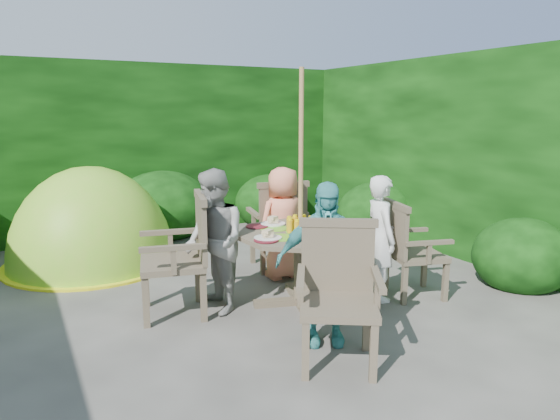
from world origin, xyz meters
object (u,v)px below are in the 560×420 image
child_right (381,238)px  parasol_pole (301,191)px  garden_chair_right (409,248)px  child_front (324,264)px  dome_tent (94,263)px  garden_chair_back (279,224)px  child_left (214,242)px  garden_chair_front (338,291)px  garden_chair_left (183,253)px  child_back (283,223)px  patio_table (301,243)px

child_right → parasol_pole: bearing=87.4°
garden_chair_right → child_front: 1.37m
dome_tent → garden_chair_back: bearing=-26.1°
garden_chair_right → child_left: child_left is taller
garden_chair_back → dome_tent: size_ratio=0.43×
garden_chair_right → parasol_pole: bearing=89.5°
garden_chair_front → garden_chair_right: bearing=60.4°
garden_chair_right → child_right: child_right is taller
garden_chair_left → child_back: bearing=122.7°
patio_table → garden_chair_back: garden_chair_back is taller
parasol_pole → child_back: 0.93m
garden_chair_left → child_left: size_ratio=0.80×
garden_chair_front → patio_table: bearing=105.9°
child_back → child_front: bearing=70.1°
patio_table → child_front: bearing=-107.5°
garden_chair_right → dome_tent: dome_tent is taller
garden_chair_right → garden_chair_back: 1.54m
child_back → dome_tent: 2.45m
garden_chair_left → patio_table: bearing=86.3°
child_back → dome_tent: bearing=-44.1°
child_back → child_front: child_front is taller
child_left → child_front: bearing=26.2°
child_left → child_front: size_ratio=1.01×
child_left → dome_tent: size_ratio=0.56×
patio_table → garden_chair_front: (-0.31, -1.05, -0.07)m
patio_table → garden_chair_left: garden_chair_left is taller
patio_table → child_right: size_ratio=1.25×
child_back → dome_tent: size_ratio=0.52×
child_right → child_left: (-1.53, 0.47, 0.05)m
garden_chair_front → child_left: 1.38m
child_front → garden_chair_back: bearing=99.2°
patio_table → child_back: bearing=73.1°
parasol_pole → dome_tent: parasol_pole is taller
garden_chair_right → garden_chair_front: (-1.35, -0.73, 0.04)m
garden_chair_left → child_left: bearing=85.4°
parasol_pole → dome_tent: bearing=123.5°
patio_table → garden_chair_back: (0.33, 1.04, -0.06)m
garden_chair_back → garden_chair_left: bearing=38.5°
dome_tent → child_back: bearing=-32.9°
garden_chair_left → child_right: bearing=86.3°
garden_chair_left → child_right: size_ratio=0.86×
child_right → garden_chair_front: bearing=142.0°
patio_table → garden_chair_left: bearing=162.5°
patio_table → garden_chair_back: 1.09m
child_right → child_back: child_back is taller
garden_chair_front → child_front: 0.32m
garden_chair_back → dome_tent: bearing=-23.5°
garden_chair_left → child_back: (1.27, 0.44, 0.05)m
garden_chair_front → child_left: (-0.46, 1.29, 0.13)m
parasol_pole → garden_chair_front: (-0.30, -1.05, -0.57)m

